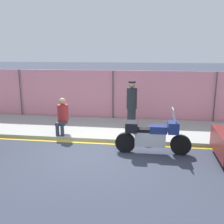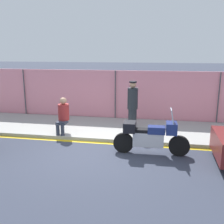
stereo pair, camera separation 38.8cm
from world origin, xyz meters
name	(u,v)px [view 2 (the right image)]	position (x,y,z in m)	size (l,w,h in m)	color
ground_plane	(94,153)	(0.00, 0.00, 0.00)	(120.00, 120.00, 0.00)	#333847
sidewalk	(109,128)	(0.00, 2.49, 0.06)	(32.63, 2.97, 0.12)	#9E9E99
curb_paint_stripe	(101,143)	(0.00, 0.92, 0.00)	(32.63, 0.18, 0.01)	gold
storefront_fence	(116,96)	(0.00, 4.07, 1.13)	(31.00, 0.17, 2.27)	pink
motorcycle	(150,136)	(1.72, 0.25, 0.58)	(2.33, 0.51, 1.46)	black
officer_standing	(133,105)	(0.94, 2.36, 1.09)	(0.40, 0.40, 1.88)	#1E2328
person_seated_on_curb	(63,114)	(-1.54, 1.48, 0.85)	(0.40, 0.69, 1.32)	#2D3342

